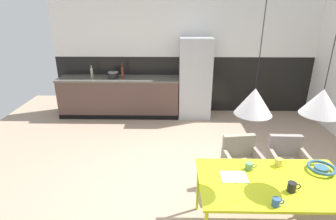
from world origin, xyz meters
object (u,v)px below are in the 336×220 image
cooking_pot (113,75)px  pendant_lamp_over_table_far (321,102)px  refrigerator_column (195,78)px  armchair_head_of_table (241,156)px  mug_wide_latte (249,166)px  mug_dark_espresso (277,202)px  bottle_oil_tall (122,72)px  open_book (234,177)px  armchair_by_stool (287,156)px  fruit_bowl (321,168)px  mug_white_ceramic (279,162)px  dining_table (274,185)px  mug_short_terracotta (292,187)px  pendant_lamp_over_table_near (254,101)px  bottle_wine_green (92,73)px

cooking_pot → pendant_lamp_over_table_far: pendant_lamp_over_table_far is taller
refrigerator_column → armchair_head_of_table: (0.46, -2.73, -0.41)m
refrigerator_column → mug_wide_latte: refrigerator_column is taller
mug_dark_espresso → bottle_oil_tall: bearing=118.1°
open_book → cooking_pot: 4.07m
armchair_head_of_table → open_book: size_ratio=2.75×
armchair_by_stool → bottle_oil_tall: 3.86m
open_book → fruit_bowl: bearing=8.1°
open_book → mug_white_ceramic: bearing=23.1°
dining_table → mug_short_terracotta: size_ratio=12.03×
bottle_oil_tall → pendant_lamp_over_table_far: 4.41m
pendant_lamp_over_table_near → pendant_lamp_over_table_far: same height
mug_dark_espresso → bottle_wine_green: bearing=125.3°
mug_white_ceramic → pendant_lamp_over_table_far: pendant_lamp_over_table_far is taller
refrigerator_column → fruit_bowl: refrigerator_column is taller
armchair_by_stool → mug_dark_espresso: (-0.64, -1.29, 0.28)m
mug_white_ceramic → bottle_wine_green: (-3.08, 3.32, 0.25)m
fruit_bowl → refrigerator_column: bearing=108.8°
cooking_pot → armchair_by_stool: bearing=-41.9°
dining_table → pendant_lamp_over_table_far: pendant_lamp_over_table_far is taller
mug_white_ceramic → pendant_lamp_over_table_near: 1.02m
mug_white_ceramic → mug_wide_latte: 0.37m
armchair_by_stool → pendant_lamp_over_table_near: size_ratio=0.68×
bottle_oil_tall → mug_dark_espresso: bearing=-61.9°
cooking_pot → bottle_wine_green: size_ratio=0.83×
mug_dark_espresso → bottle_wine_green: (-2.82, 3.99, 0.25)m
open_book → pendant_lamp_over_table_far: (0.73, -0.05, 0.88)m
mug_short_terracotta → mug_wide_latte: bearing=130.7°
cooking_pot → bottle_oil_tall: bearing=-4.4°
fruit_bowl → open_book: (-1.00, -0.14, -0.03)m
mug_wide_latte → mug_short_terracotta: bearing=-49.3°
mug_wide_latte → mug_dark_espresso: 0.60m
pendant_lamp_over_table_far → refrigerator_column: bearing=103.9°
dining_table → pendant_lamp_over_table_near: (-0.32, -0.01, 0.94)m
fruit_bowl → bottle_oil_tall: bearing=129.9°
mug_short_terracotta → mug_white_ceramic: bearing=85.7°
mug_white_ceramic → mug_wide_latte: (-0.36, -0.08, -0.00)m
armchair_by_stool → pendant_lamp_over_table_near: bearing=49.0°
dining_table → armchair_head_of_table: 0.93m
dining_table → bottle_wine_green: size_ratio=5.64×
armchair_by_stool → mug_short_terracotta: size_ratio=5.71×
pendant_lamp_over_table_near → pendant_lamp_over_table_far: bearing=2.0°
pendant_lamp_over_table_far → armchair_head_of_table: bearing=116.5°
bottle_wine_green → armchair_by_stool: bearing=-37.9°
fruit_bowl → cooking_pot: (-3.03, 3.38, 0.21)m
armchair_by_stool → bottle_oil_tall: (-2.75, 2.65, 0.55)m
mug_short_terracotta → pendant_lamp_over_table_far: (0.20, 0.17, 0.84)m
dining_table → cooking_pot: size_ratio=6.77×
mug_wide_latte → bottle_oil_tall: (-2.01, 3.35, 0.27)m
armchair_by_stool → cooking_pot: 4.02m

